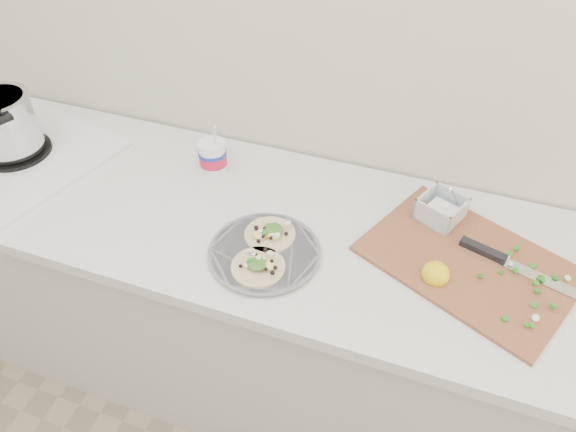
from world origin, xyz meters
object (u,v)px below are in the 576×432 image
(tub, at_px, (213,153))
(taco_plate, at_px, (264,250))
(stove, at_px, (9,134))
(cutboard, at_px, (468,253))

(tub, bearing_deg, taco_plate, -45.46)
(taco_plate, xyz_separation_m, tub, (-0.28, 0.28, 0.05))
(taco_plate, relative_size, tub, 1.50)
(stove, bearing_deg, taco_plate, 5.68)
(stove, height_order, tub, stove)
(stove, relative_size, tub, 3.22)
(taco_plate, relative_size, cutboard, 0.49)
(stove, distance_m, tub, 0.65)
(taco_plate, height_order, tub, tub)
(taco_plate, xyz_separation_m, cutboard, (0.50, 0.16, 0.00))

